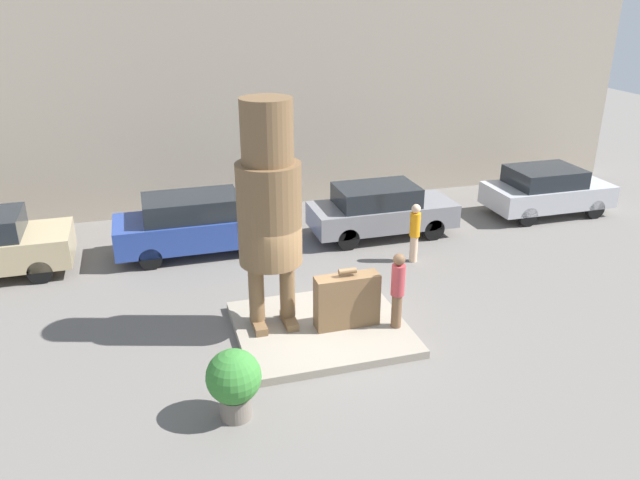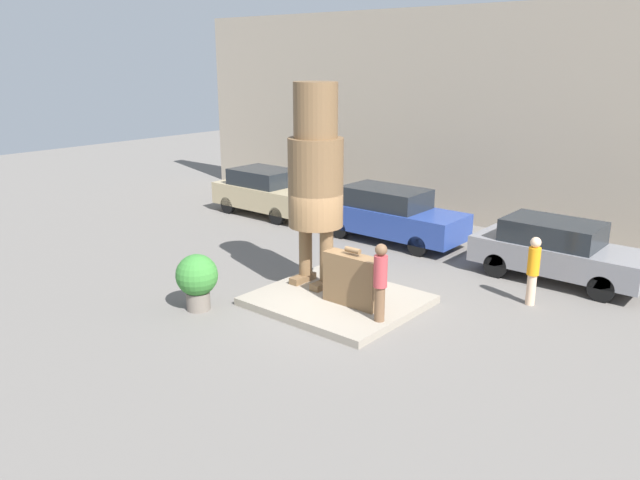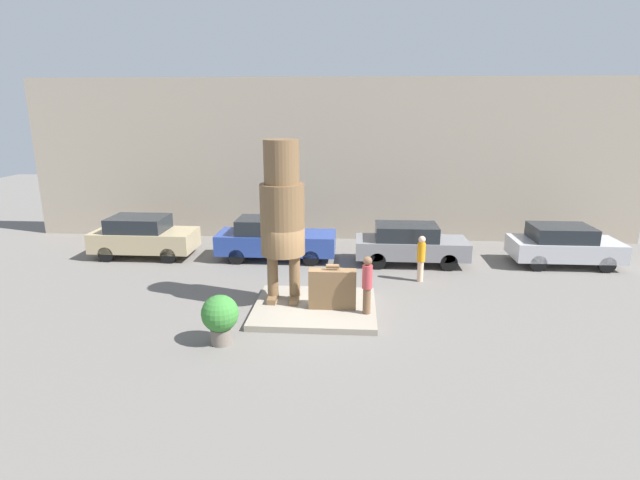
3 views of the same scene
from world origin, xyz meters
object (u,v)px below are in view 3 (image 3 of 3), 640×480
Objects in this scene: statue_figure at (282,209)px; parked_car_blue at (275,238)px; parked_car_grey at (410,243)px; planter_pot at (220,316)px; tourist at (367,283)px; parked_car_silver at (564,245)px; giant_suitcase at (332,289)px; parked_car_tan at (143,236)px; worker_hivis at (421,257)px.

parked_car_blue is at bearing 102.19° from statue_figure.
parked_car_grey is 3.26× the size of planter_pot.
tourist reaches higher than planter_pot.
planter_pot is (-11.56, -7.57, -0.06)m from parked_car_silver.
parked_car_silver is (8.75, 5.37, 0.05)m from giant_suitcase.
giant_suitcase is 0.35× the size of parked_car_silver.
tourist is at bearing 25.64° from planter_pot.
planter_pot is at bearing -127.49° from parked_car_grey.
planter_pot is at bearing -154.36° from tourist.
giant_suitcase is at bearing -64.29° from parked_car_blue.
tourist is at bearing -19.88° from giant_suitcase.
parked_car_grey is at bearing -2.66° from parked_car_blue.
parked_car_blue is 5.38m from parked_car_grey.
parked_car_blue is (-2.58, 5.36, 0.10)m from giant_suitcase.
tourist is 0.37× the size of parked_car_blue.
tourist is (2.55, -0.88, -1.93)m from statue_figure.
planter_pot is at bearing -55.28° from parked_car_tan.
parked_car_tan is 1.02× the size of parked_car_silver.
parked_car_grey is at bearing 71.96° from tourist.
parked_car_blue is at bearing 88.25° from planter_pot.
parked_car_blue is at bearing 122.12° from tourist.
parked_car_tan reaches higher than planter_pot.
worker_hivis is (-5.77, -2.30, 0.08)m from parked_car_silver.
statue_figure is at bearing -77.81° from parked_car_blue.
statue_figure is 3.71× the size of planter_pot.
parked_car_grey is (1.78, 5.47, -0.29)m from tourist.
planter_pot is at bearing -91.75° from parked_car_blue.
tourist reaches higher than parked_car_blue.
parked_car_tan is at bearing 146.34° from giant_suitcase.
parked_car_grey is 2.06m from worker_hivis.
giant_suitcase is 4.27m from worker_hivis.
worker_hivis reaches higher than parked_car_silver.
statue_figure reaches higher than tourist.
statue_figure reaches higher than parked_car_tan.
statue_figure reaches higher than parked_car_blue.
parked_car_tan reaches higher than parked_car_silver.
planter_pot is at bearing -137.73° from worker_hivis.
statue_figure is 2.80m from giant_suitcase.
worker_hivis is at bearing 45.78° from giant_suitcase.
parked_car_silver is 3.04× the size of planter_pot.
statue_figure is at bearing 160.91° from tourist.
parked_car_silver reaches higher than planter_pot.
parked_car_blue is (-1.05, 4.84, -2.19)m from statue_figure.
worker_hivis is at bearing 29.44° from statue_figure.
parked_car_tan reaches higher than giant_suitcase.
giant_suitcase is 0.32× the size of parked_car_grey.
statue_figure is at bearing -36.63° from parked_car_tan.
parked_car_tan reaches higher than worker_hivis.
worker_hivis is (2.98, 3.06, 0.13)m from giant_suitcase.
parked_car_blue is at bearing -179.95° from parked_car_silver.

